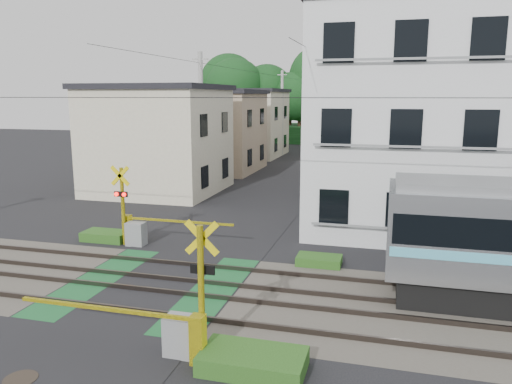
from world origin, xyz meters
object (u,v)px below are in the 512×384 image
(crossing_signal_near, at_px, (183,326))
(pedestrian, at_px, (311,153))
(crossing_signal_far, at_px, (134,227))
(apartment_block, at_px, (435,120))
(manhole_cover, at_px, (20,379))

(crossing_signal_near, bearing_deg, pedestrian, 94.11)
(crossing_signal_far, xyz_separation_m, apartment_block, (11.09, 5.84, 3.94))
(crossing_signal_near, xyz_separation_m, apartment_block, (5.91, 13.15, 3.94))
(crossing_signal_near, bearing_deg, crossing_signal_far, 125.29)
(apartment_block, relative_size, manhole_cover, 14.97)
(pedestrian, xyz_separation_m, manhole_cover, (-0.52, -34.07, -0.91))
(crossing_signal_far, height_order, apartment_block, apartment_block)
(crossing_signal_near, bearing_deg, manhole_cover, -148.87)
(crossing_signal_far, distance_m, pedestrian, 25.21)
(crossing_signal_near, xyz_separation_m, crossing_signal_far, (-5.17, 7.31, 0.00))
(crossing_signal_far, height_order, manhole_cover, crossing_signal_far)
(apartment_block, distance_m, manhole_cover, 17.87)
(manhole_cover, bearing_deg, crossing_signal_far, 104.46)
(crossing_signal_far, relative_size, pedestrian, 2.57)
(crossing_signal_near, relative_size, apartment_block, 0.46)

